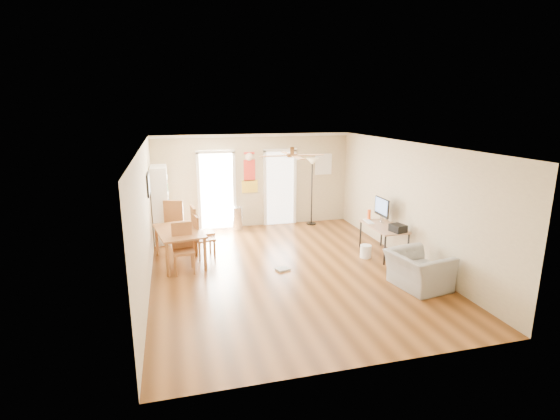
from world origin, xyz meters
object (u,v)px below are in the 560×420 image
object	(u,v)px
dining_table	(180,246)
computer_desk	(383,240)
dining_chair_far	(177,222)
wastebasket_a	(366,251)
dining_chair_near	(183,249)
torchiere_lamp	(312,192)
trash_can	(237,219)
dining_chair_right_a	(203,230)
printer	(398,228)
armchair	(418,270)
bookshelf	(161,204)
dining_chair_right_b	(204,236)

from	to	relation	value
dining_table	computer_desk	xyz separation A→B (m)	(4.53, -0.67, -0.03)
dining_chair_far	wastebasket_a	xyz separation A→B (m)	(4.10, -2.08, -0.42)
dining_chair_near	dining_table	bearing A→B (deg)	92.20
dining_table	torchiere_lamp	xyz separation A→B (m)	(3.77, 2.20, 0.59)
trash_can	torchiere_lamp	distance (m)	2.26
dining_chair_right_a	printer	xyz separation A→B (m)	(4.05, -1.66, 0.21)
dining_table	armchair	size ratio (longest dim) A/B	1.41
dining_chair_right_a	dining_chair_near	size ratio (longest dim) A/B	1.10
bookshelf	armchair	size ratio (longest dim) A/B	1.82
dining_chair_right_a	trash_can	bearing A→B (deg)	-39.86
printer	armchair	size ratio (longest dim) A/B	0.30
dining_chair_right_a	armchair	xyz separation A→B (m)	(3.75, -2.97, -0.22)
dining_chair_right_a	dining_chair_right_b	bearing A→B (deg)	172.47
dining_chair_near	torchiere_lamp	bearing A→B (deg)	32.89
dining_chair_right_b	dining_chair_near	size ratio (longest dim) A/B	0.98
dining_chair_far	torchiere_lamp	xyz separation A→B (m)	(3.80, 0.86, 0.39)
dining_chair_near	trash_can	bearing A→B (deg)	56.82
dining_table	computer_desk	world-z (taller)	dining_table
dining_chair_right_b	dining_chair_far	size ratio (longest dim) A/B	0.87
wastebasket_a	dining_chair_far	bearing A→B (deg)	153.11
bookshelf	torchiere_lamp	xyz separation A→B (m)	(4.16, 0.52, 0.01)
torchiere_lamp	printer	bearing A→B (deg)	-76.12
dining_chair_right_a	wastebasket_a	bearing A→B (deg)	-117.07
dining_chair_near	computer_desk	size ratio (longest dim) A/B	0.79
armchair	bookshelf	bearing A→B (deg)	39.24
dining_chair_far	dining_chair_right_a	bearing A→B (deg)	141.40
bookshelf	computer_desk	size ratio (longest dim) A/B	1.49
wastebasket_a	dining_table	bearing A→B (deg)	169.68
dining_table	computer_desk	bearing A→B (deg)	-8.37
dining_chair_right_b	trash_can	distance (m)	2.28
dining_chair_near	dining_chair_far	world-z (taller)	dining_chair_far
dining_chair_far	armchair	bearing A→B (deg)	155.26
dining_chair_right_a	torchiere_lamp	xyz separation A→B (m)	(3.22, 1.69, 0.40)
dining_table	dining_chair_near	world-z (taller)	dining_chair_near
dining_chair_right_a	dining_chair_right_b	distance (m)	0.34
computer_desk	printer	world-z (taller)	printer
bookshelf	dining_table	bearing A→B (deg)	-93.99
dining_chair_right_b	wastebasket_a	world-z (taller)	dining_chair_right_b
trash_can	computer_desk	xyz separation A→B (m)	(2.92, -2.85, 0.02)
dining_chair_right_a	dining_chair_near	distance (m)	1.20
dining_chair_near	printer	xyz separation A→B (m)	(4.53, -0.56, 0.26)
dining_chair_right_b	printer	size ratio (longest dim) A/B	3.15
dining_chair_right_a	dining_chair_near	xyz separation A→B (m)	(-0.48, -1.10, -0.05)
torchiere_lamp	dining_chair_right_b	bearing A→B (deg)	-147.84
computer_desk	armchair	world-z (taller)	computer_desk
dining_chair_far	printer	xyz separation A→B (m)	(4.63, -2.49, 0.20)
computer_desk	printer	size ratio (longest dim) A/B	4.04
dining_chair_right_a	dining_chair_near	bearing A→B (deg)	148.67
dining_chair_near	dining_chair_far	xyz separation A→B (m)	(-0.09, 1.93, 0.06)
dining_table	wastebasket_a	xyz separation A→B (m)	(4.07, -0.74, -0.22)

